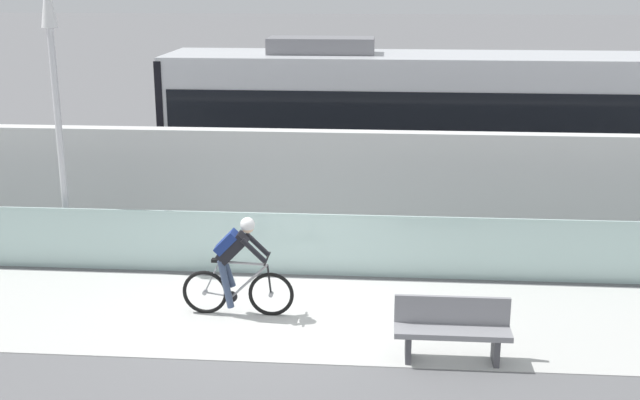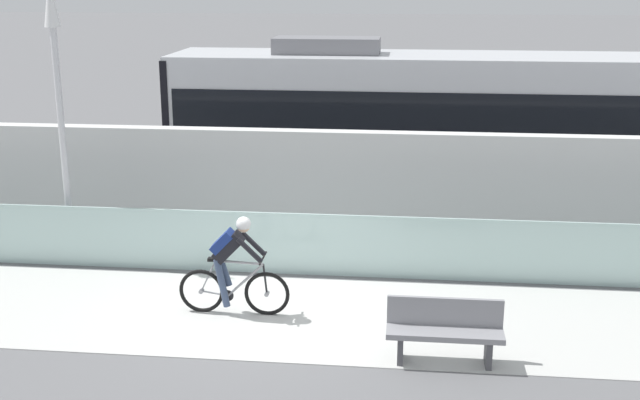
% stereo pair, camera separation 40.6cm
% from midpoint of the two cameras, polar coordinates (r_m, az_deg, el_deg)
% --- Properties ---
extents(ground_plane, '(200.00, 200.00, 0.00)m').
position_cam_midpoint_polar(ground_plane, '(12.88, -3.06, -8.11)').
color(ground_plane, slate).
extents(bike_path_deck, '(32.00, 3.20, 0.01)m').
position_cam_midpoint_polar(bike_path_deck, '(12.87, -3.06, -8.09)').
color(bike_path_deck, silver).
rests_on(bike_path_deck, ground).
extents(glass_parapet, '(32.00, 0.05, 1.13)m').
position_cam_midpoint_polar(glass_parapet, '(14.38, -1.91, -3.09)').
color(glass_parapet, silver).
rests_on(glass_parapet, ground).
extents(concrete_barrier_wall, '(32.00, 0.36, 2.27)m').
position_cam_midpoint_polar(concrete_barrier_wall, '(15.92, -1.01, 0.93)').
color(concrete_barrier_wall, silver).
rests_on(concrete_barrier_wall, ground).
extents(tram_rail_near, '(32.00, 0.08, 0.01)m').
position_cam_midpoint_polar(tram_rail_near, '(18.60, -0.03, -0.51)').
color(tram_rail_near, '#595654').
rests_on(tram_rail_near, ground).
extents(tram_rail_far, '(32.00, 0.08, 0.01)m').
position_cam_midpoint_polar(tram_rail_far, '(19.97, 0.42, 0.63)').
color(tram_rail_far, '#595654').
rests_on(tram_rail_far, ground).
extents(tram, '(11.06, 2.54, 3.81)m').
position_cam_midpoint_polar(tram, '(18.76, 7.12, 5.44)').
color(tram, silver).
rests_on(tram, ground).
extents(cyclist_on_bike, '(1.77, 0.58, 1.61)m').
position_cam_midpoint_polar(cyclist_on_bike, '(12.66, -5.28, -4.68)').
color(cyclist_on_bike, black).
rests_on(cyclist_on_bike, ground).
extents(lamp_post_antenna, '(0.28, 0.28, 5.20)m').
position_cam_midpoint_polar(lamp_post_antenna, '(15.14, -17.32, 7.78)').
color(lamp_post_antenna, gray).
rests_on(lamp_post_antenna, ground).
extents(bench, '(1.60, 0.45, 0.89)m').
position_cam_midpoint_polar(bench, '(11.38, 9.83, -9.01)').
color(bench, gray).
rests_on(bench, ground).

